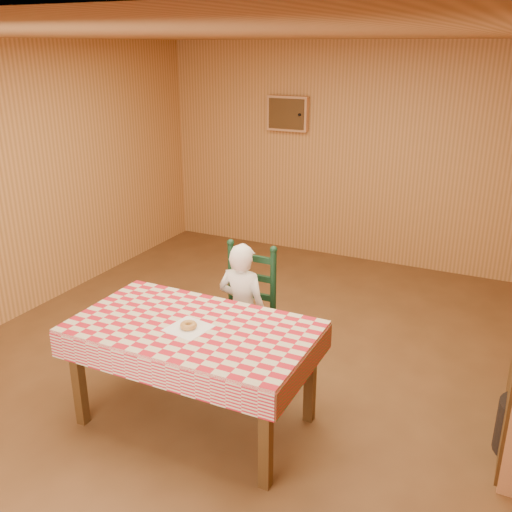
{
  "coord_description": "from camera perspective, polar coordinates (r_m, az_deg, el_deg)",
  "views": [
    {
      "loc": [
        1.88,
        -3.66,
        2.55
      ],
      "look_at": [
        0.0,
        0.2,
        0.95
      ],
      "focal_mm": 40.0,
      "sensor_mm": 36.0,
      "label": 1
    }
  ],
  "objects": [
    {
      "name": "napkin",
      "position": [
        3.85,
        -6.75,
        -7.17
      ],
      "size": [
        0.3,
        0.3,
        0.0
      ],
      "primitive_type": "cube",
      "rotation": [
        0.0,
        0.0,
        -0.15
      ],
      "color": "white",
      "rests_on": "dining_table"
    },
    {
      "name": "donut",
      "position": [
        3.84,
        -6.76,
        -6.89
      ],
      "size": [
        0.12,
        0.12,
        0.04
      ],
      "primitive_type": "torus",
      "rotation": [
        0.0,
        0.0,
        0.07
      ],
      "color": "#BB8643",
      "rests_on": "napkin"
    },
    {
      "name": "cabin_walls",
      "position": [
        4.65,
        1.8,
        11.48
      ],
      "size": [
        5.1,
        6.05,
        2.65
      ],
      "color": "#C78747",
      "rests_on": "ground"
    },
    {
      "name": "dining_table",
      "position": [
        3.93,
        -6.31,
        -7.96
      ],
      "size": [
        1.66,
        0.96,
        0.77
      ],
      "color": "#4F3115",
      "rests_on": "ground"
    },
    {
      "name": "ground",
      "position": [
        4.83,
        -1.06,
        -11.37
      ],
      "size": [
        6.0,
        6.0,
        0.0
      ],
      "primitive_type": "plane",
      "color": "brown",
      "rests_on": "ground"
    },
    {
      "name": "ladder_chair",
      "position": [
        4.62,
        -1.04,
        -5.83
      ],
      "size": [
        0.44,
        0.4,
        1.08
      ],
      "color": "black",
      "rests_on": "ground"
    },
    {
      "name": "seated_child",
      "position": [
        4.55,
        -1.37,
        -5.45
      ],
      "size": [
        0.41,
        0.27,
        1.12
      ],
      "primitive_type": "imported",
      "rotation": [
        0.0,
        0.0,
        3.14
      ],
      "color": "white",
      "rests_on": "ground"
    }
  ]
}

